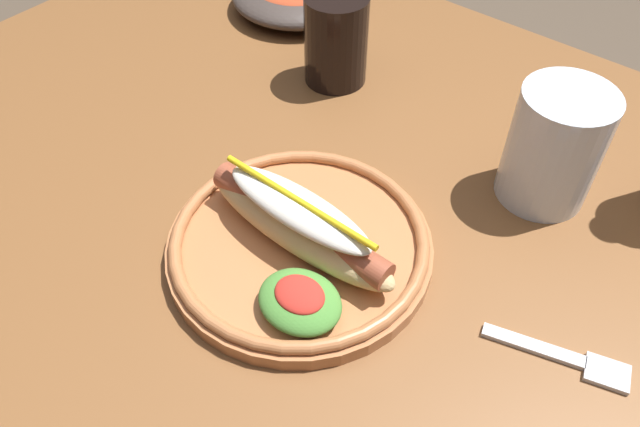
{
  "coord_description": "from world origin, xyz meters",
  "views": [
    {
      "loc": [
        0.18,
        -0.33,
        1.2
      ],
      "look_at": [
        -0.07,
        -0.03,
        0.77
      ],
      "focal_mm": 34.64,
      "sensor_mm": 36.0,
      "label": 1
    }
  ],
  "objects_px": {
    "hot_dog_plate": "(299,241)",
    "extra_cup": "(554,147)",
    "soda_cup": "(336,40)",
    "fork": "(568,358)"
  },
  "relations": [
    {
      "from": "hot_dog_plate",
      "to": "extra_cup",
      "type": "distance_m",
      "value": 0.26
    },
    {
      "from": "soda_cup",
      "to": "fork",
      "type": "bearing_deg",
      "value": -25.65
    },
    {
      "from": "hot_dog_plate",
      "to": "soda_cup",
      "type": "bearing_deg",
      "value": 121.84
    },
    {
      "from": "soda_cup",
      "to": "extra_cup",
      "type": "relative_size",
      "value": 0.9
    },
    {
      "from": "hot_dog_plate",
      "to": "extra_cup",
      "type": "xyz_separation_m",
      "value": [
        0.14,
        0.22,
        0.04
      ]
    },
    {
      "from": "hot_dog_plate",
      "to": "soda_cup",
      "type": "xyz_separation_m",
      "value": [
        -0.15,
        0.25,
        0.03
      ]
    },
    {
      "from": "fork",
      "to": "soda_cup",
      "type": "distance_m",
      "value": 0.44
    },
    {
      "from": "fork",
      "to": "soda_cup",
      "type": "height_order",
      "value": "soda_cup"
    },
    {
      "from": "fork",
      "to": "soda_cup",
      "type": "xyz_separation_m",
      "value": [
        -0.39,
        0.19,
        0.05
      ]
    },
    {
      "from": "fork",
      "to": "extra_cup",
      "type": "relative_size",
      "value": 0.99
    }
  ]
}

